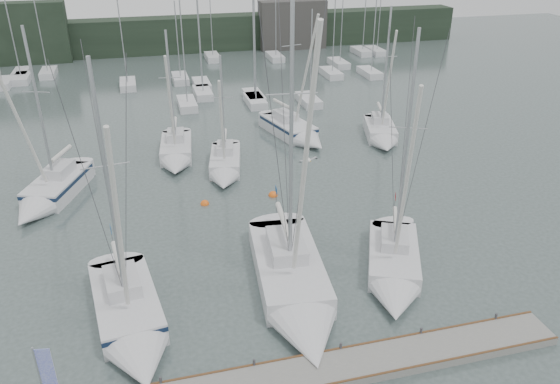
{
  "coord_description": "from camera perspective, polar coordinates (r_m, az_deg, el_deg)",
  "views": [
    {
      "loc": [
        -5.46,
        -21.59,
        17.77
      ],
      "look_at": [
        1.55,
        5.0,
        3.99
      ],
      "focal_mm": 35.0,
      "sensor_mm": 36.0,
      "label": 1
    }
  ],
  "objects": [
    {
      "name": "ground",
      "position": [
        28.49,
        -0.46,
        -11.97
      ],
      "size": [
        160.0,
        160.0,
        0.0
      ],
      "primitive_type": "plane",
      "color": "#414F4D",
      "rests_on": "ground"
    },
    {
      "name": "dock",
      "position": [
        24.78,
        2.56,
        -18.58
      ],
      "size": [
        24.0,
        2.0,
        0.4
      ],
      "primitive_type": "cube",
      "color": "slate",
      "rests_on": "ground"
    },
    {
      "name": "far_treeline",
      "position": [
        85.15,
        -11.29,
        15.8
      ],
      "size": [
        90.0,
        4.0,
        5.0
      ],
      "primitive_type": "cube",
      "color": "black",
      "rests_on": "ground"
    },
    {
      "name": "far_building_left",
      "position": [
        84.01,
        -25.41,
        14.74
      ],
      "size": [
        12.0,
        3.0,
        8.0
      ],
      "primitive_type": "cube",
      "color": "black",
      "rests_on": "ground"
    },
    {
      "name": "far_building_right",
      "position": [
        86.09,
        1.31,
        17.07
      ],
      "size": [
        10.0,
        3.0,
        7.0
      ],
      "primitive_type": "cube",
      "color": "#3A3835",
      "rests_on": "ground"
    },
    {
      "name": "mast_forest",
      "position": [
        69.2,
        -10.85,
        11.69
      ],
      "size": [
        59.21,
        27.41,
        14.56
      ],
      "color": "silver",
      "rests_on": "ground"
    },
    {
      "name": "sailboat_near_left",
      "position": [
        27.48,
        -15.25,
        -13.18
      ],
      "size": [
        4.15,
        9.62,
        14.0
      ],
      "rotation": [
        0.0,
        0.0,
        0.14
      ],
      "color": "silver",
      "rests_on": "ground"
    },
    {
      "name": "sailboat_near_center",
      "position": [
        28.28,
        1.75,
        -10.76
      ],
      "size": [
        4.61,
        12.27,
        18.01
      ],
      "rotation": [
        0.0,
        0.0,
        -0.1
      ],
      "color": "silver",
      "rests_on": "ground"
    },
    {
      "name": "sailboat_near_right",
      "position": [
        30.56,
        11.84,
        -8.4
      ],
      "size": [
        5.96,
        8.9,
        14.26
      ],
      "rotation": [
        0.0,
        0.0,
        -0.42
      ],
      "color": "silver",
      "rests_on": "ground"
    },
    {
      "name": "sailboat_mid_a",
      "position": [
        41.15,
        -23.04,
        -0.25
      ],
      "size": [
        5.52,
        8.88,
        12.75
      ],
      "rotation": [
        0.0,
        0.0,
        -0.36
      ],
      "color": "silver",
      "rests_on": "ground"
    },
    {
      "name": "sailboat_mid_b",
      "position": [
        45.35,
        -10.81,
        3.82
      ],
      "size": [
        3.33,
        7.88,
        11.11
      ],
      "rotation": [
        0.0,
        0.0,
        -0.11
      ],
      "color": "silver",
      "rests_on": "ground"
    },
    {
      "name": "sailboat_mid_c",
      "position": [
        42.42,
        -5.78,
        2.5
      ],
      "size": [
        3.7,
        7.63,
        9.72
      ],
      "rotation": [
        0.0,
        0.0,
        -0.2
      ],
      "color": "silver",
      "rests_on": "ground"
    },
    {
      "name": "sailboat_mid_d",
      "position": [
        49.3,
        1.8,
        6.26
      ],
      "size": [
        4.87,
        8.97,
        13.61
      ],
      "rotation": [
        0.0,
        0.0,
        0.27
      ],
      "color": "silver",
      "rests_on": "ground"
    },
    {
      "name": "sailboat_mid_e",
      "position": [
        49.56,
        10.61,
        5.84
      ],
      "size": [
        4.39,
        7.66,
        12.22
      ],
      "rotation": [
        0.0,
        0.0,
        -0.28
      ],
      "color": "silver",
      "rests_on": "ground"
    },
    {
      "name": "buoy_a",
      "position": [
        38.35,
        -7.86,
        -1.26
      ],
      "size": [
        0.61,
        0.61,
        0.61
      ],
      "primitive_type": "sphere",
      "color": "orange",
      "rests_on": "ground"
    },
    {
      "name": "buoy_b",
      "position": [
        39.16,
        -0.73,
        -0.37
      ],
      "size": [
        0.66,
        0.66,
        0.66
      ],
      "primitive_type": "sphere",
      "color": "orange",
      "rests_on": "ground"
    },
    {
      "name": "dock_banner",
      "position": [
        22.6,
        -23.2,
        -17.74
      ],
      "size": [
        0.6,
        0.13,
        3.97
      ],
      "rotation": [
        0.0,
        0.0,
        -0.14
      ],
      "color": "#A0A3A8",
      "rests_on": "dock"
    },
    {
      "name": "seagull",
      "position": [
        25.68,
        2.98,
        3.38
      ],
      "size": [
        0.9,
        0.43,
        0.18
      ],
      "rotation": [
        0.0,
        0.0,
        0.25
      ],
      "color": "silver",
      "rests_on": "ground"
    }
  ]
}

